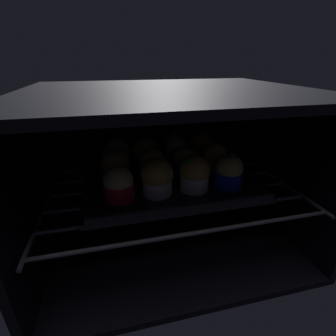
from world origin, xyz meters
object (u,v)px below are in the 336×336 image
muffin_row1_col0 (116,167)px  muffin_row1_col1 (152,164)px  muffin_row0_col3 (229,171)px  muffin_row1_col3 (214,159)px  muffin_row2_col2 (176,150)px  muffin_row1_col2 (185,162)px  baking_tray (168,178)px  muffin_row0_col1 (157,177)px  muffin_row2_col0 (117,154)px  muffin_row0_col2 (194,174)px  muffin_row0_col0 (119,185)px  muffin_row2_col1 (145,153)px  muffin_row2_col3 (201,147)px

muffin_row1_col0 → muffin_row1_col1: 8.28cm
muffin_row0_col3 → muffin_row1_col3: size_ratio=1.06×
muffin_row2_col2 → muffin_row1_col2: bearing=-88.5°
baking_tray → muffin_row0_col1: size_ratio=4.86×
baking_tray → muffin_row0_col3: (11.75, -7.89, 4.00)cm
muffin_row1_col1 → muffin_row2_col0: size_ratio=0.97×
muffin_row1_col0 → muffin_row2_col2: 17.67cm
muffin_row0_col2 → muffin_row1_col3: 10.79cm
muffin_row0_col0 → muffin_row1_col1: (8.19, 8.01, 0.16)cm
muffin_row0_col3 → muffin_row1_col2: bearing=134.2°
muffin_row1_col0 → muffin_row2_col1: muffin_row2_col1 is taller
muffin_row0_col3 → muffin_row2_col0: (-23.26, 15.75, 0.20)cm
muffin_row0_col2 → muffin_row2_col3: size_ratio=0.97×
baking_tray → muffin_row2_col0: muffin_row2_col0 is taller
muffin_row0_col1 → muffin_row2_col0: (-7.41, 15.49, -0.05)cm
muffin_row1_col3 → muffin_row2_col0: bearing=161.1°
muffin_row1_col2 → muffin_row2_col3: muffin_row2_col3 is taller
baking_tray → muffin_row0_col3: bearing=-33.9°
baking_tray → muffin_row2_col0: 14.56cm
muffin_row0_col2 → muffin_row0_col3: bearing=-2.2°
baking_tray → muffin_row1_col3: 12.30cm
muffin_row1_col1 → muffin_row1_col2: muffin_row1_col1 is taller
muffin_row1_col2 → muffin_row0_col0: bearing=-154.4°
muffin_row1_col3 → muffin_row2_col0: muffin_row2_col0 is taller
muffin_row2_col2 → muffin_row0_col1: bearing=-117.7°
muffin_row0_col3 → muffin_row2_col3: bearing=91.3°
muffin_row0_col1 → muffin_row1_col0: (-7.92, 7.93, -0.29)cm
muffin_row2_col0 → muffin_row1_col3: bearing=-18.9°
muffin_row0_col0 → muffin_row2_col3: bearing=34.3°
muffin_row1_col0 → muffin_row2_col3: size_ratio=0.93×
muffin_row0_col3 → muffin_row2_col1: bearing=135.7°
muffin_row2_col1 → muffin_row1_col1: bearing=-86.6°
muffin_row0_col0 → muffin_row1_col3: 24.82cm
muffin_row0_col0 → muffin_row1_col3: muffin_row1_col3 is taller
muffin_row0_col0 → muffin_row0_col1: muffin_row0_col1 is taller
muffin_row1_col2 → muffin_row1_col1: bearing=177.9°
muffin_row1_col2 → muffin_row2_col1: 11.44cm
muffin_row0_col3 → muffin_row1_col3: (-0.10, 7.80, -0.03)cm
muffin_row0_col2 → muffin_row2_col2: 15.37cm
muffin_row0_col3 → muffin_row2_col1: muffin_row0_col3 is taller
muffin_row1_col2 → muffin_row2_col0: (-15.70, 7.98, 0.38)cm
muffin_row2_col3 → muffin_row0_col2: bearing=-115.6°
muffin_row1_col2 → muffin_row1_col0: bearing=178.5°
muffin_row0_col0 → muffin_row1_col1: size_ratio=0.92×
muffin_row0_col1 → muffin_row1_col3: muffin_row0_col1 is taller
muffin_row1_col2 → muffin_row2_col3: 10.93cm
muffin_row2_col0 → muffin_row1_col1: bearing=-44.7°
baking_tray → muffin_row1_col0: size_ratio=5.17×
baking_tray → muffin_row1_col1: muffin_row1_col1 is taller
muffin_row1_col0 → muffin_row1_col3: size_ratio=0.99×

